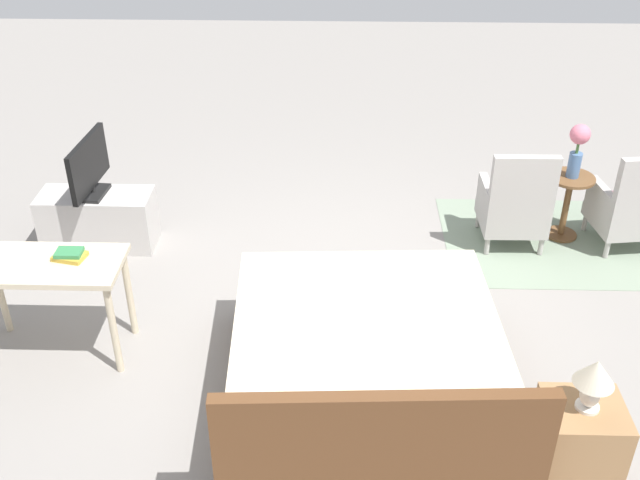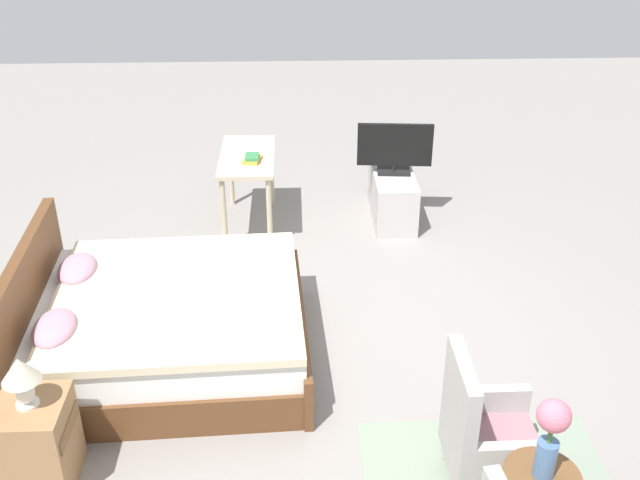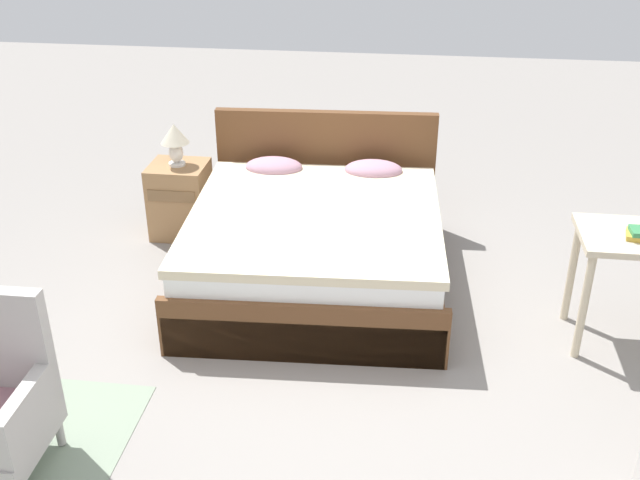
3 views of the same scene
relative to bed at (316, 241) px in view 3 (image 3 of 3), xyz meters
The scene contains 4 objects.
ground_plane 1.19m from the bed, 80.06° to the right, with size 16.00×16.00×0.00m, color gray.
bed is the anchor object (origin of this frame).
nightstand 1.30m from the bed, 154.01° to the left, with size 0.44×0.41×0.59m.
table_lamp 1.39m from the bed, 153.99° to the left, with size 0.22×0.22×0.33m.
Camera 3 is at (0.44, -3.52, 2.74)m, focal length 42.00 mm.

